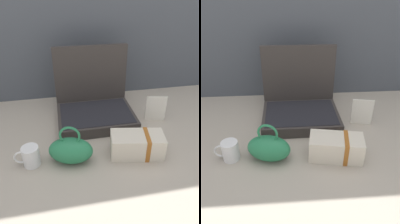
# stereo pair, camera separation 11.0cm
# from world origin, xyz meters

# --- Properties ---
(ground_plane) EXTENTS (6.00, 6.00, 0.00)m
(ground_plane) POSITION_xyz_m (0.00, 0.00, 0.00)
(ground_plane) COLOR #9E9384
(open_suitcase) EXTENTS (0.45, 0.35, 0.42)m
(open_suitcase) POSITION_xyz_m (0.03, 0.23, 0.09)
(open_suitcase) COLOR #332D2B
(open_suitcase) RESTS_ON ground_plane
(teal_pouch_handbag) EXTENTS (0.23, 0.16, 0.20)m
(teal_pouch_handbag) POSITION_xyz_m (-0.14, -0.13, 0.07)
(teal_pouch_handbag) COLOR #237247
(teal_pouch_handbag) RESTS_ON ground_plane
(cream_toiletry_bag) EXTENTS (0.27, 0.17, 0.12)m
(cream_toiletry_bag) POSITION_xyz_m (0.18, -0.15, 0.06)
(cream_toiletry_bag) COLOR beige
(cream_toiletry_bag) RESTS_ON ground_plane
(coffee_mug) EXTENTS (0.12, 0.08, 0.10)m
(coffee_mug) POSITION_xyz_m (-0.33, -0.12, 0.05)
(coffee_mug) COLOR silver
(coffee_mug) RESTS_ON ground_plane
(info_card_left) EXTENTS (0.12, 0.03, 0.16)m
(info_card_left) POSITION_xyz_m (0.39, 0.13, 0.08)
(info_card_left) COLOR silver
(info_card_left) RESTS_ON ground_plane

